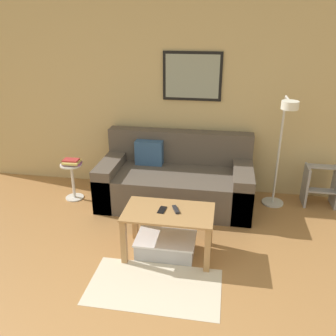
{
  "coord_description": "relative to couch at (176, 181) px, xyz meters",
  "views": [
    {
      "loc": [
        0.84,
        -1.36,
        2.24
      ],
      "look_at": [
        0.3,
        1.87,
        0.85
      ],
      "focal_mm": 38.0,
      "sensor_mm": 36.0,
      "label": 1
    }
  ],
  "objects": [
    {
      "name": "area_rug",
      "position": [
        0.05,
        -1.65,
        -0.29
      ],
      "size": [
        1.19,
        0.66,
        0.01
      ],
      "primitive_type": "cube",
      "color": "beige",
      "rests_on": "ground_plane"
    },
    {
      "name": "remote_control",
      "position": [
        0.16,
        -1.1,
        0.21
      ],
      "size": [
        0.1,
        0.15,
        0.02
      ],
      "primitive_type": "cube",
      "rotation": [
        0.0,
        0.0,
        0.4
      ],
      "color": "#232328",
      "rests_on": "coffee_table"
    },
    {
      "name": "step_stool",
      "position": [
        1.83,
        0.22,
        -0.02
      ],
      "size": [
        0.4,
        0.29,
        0.52
      ],
      "color": "#99999E",
      "rests_on": "ground_plane"
    },
    {
      "name": "couch",
      "position": [
        0.0,
        0.0,
        0.0
      ],
      "size": [
        1.91,
        0.94,
        0.87
      ],
      "color": "brown",
      "rests_on": "ground_plane"
    },
    {
      "name": "storage_bin",
      "position": [
        0.07,
        -1.13,
        -0.2
      ],
      "size": [
        0.6,
        0.39,
        0.18
      ],
      "color": "#B2B2B7",
      "rests_on": "ground_plane"
    },
    {
      "name": "coffee_table",
      "position": [
        0.1,
        -1.13,
        0.09
      ],
      "size": [
        0.88,
        0.51,
        0.49
      ],
      "color": "#AD7F4C",
      "rests_on": "ground_plane"
    },
    {
      "name": "book_stack",
      "position": [
        -1.34,
        -0.15,
        0.23
      ],
      "size": [
        0.25,
        0.18,
        0.07
      ],
      "color": "#8C4C93",
      "rests_on": "side_table"
    },
    {
      "name": "side_table",
      "position": [
        -1.35,
        -0.14,
        -0.0
      ],
      "size": [
        0.28,
        0.28,
        0.49
      ],
      "color": "silver",
      "rests_on": "ground_plane"
    },
    {
      "name": "floor_lamp",
      "position": [
        1.26,
        -0.03,
        0.61
      ],
      "size": [
        0.28,
        0.56,
        1.42
      ],
      "color": "silver",
      "rests_on": "ground_plane"
    },
    {
      "name": "wall_back",
      "position": [
        -0.24,
        0.49,
        0.98
      ],
      "size": [
        5.6,
        0.09,
        2.55
      ],
      "color": "tan",
      "rests_on": "ground_plane"
    },
    {
      "name": "cell_phone",
      "position": [
        0.03,
        -1.12,
        0.2
      ],
      "size": [
        0.08,
        0.15,
        0.01
      ],
      "primitive_type": "cube",
      "rotation": [
        0.0,
        0.0,
        -0.1
      ],
      "color": "black",
      "rests_on": "coffee_table"
    }
  ]
}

